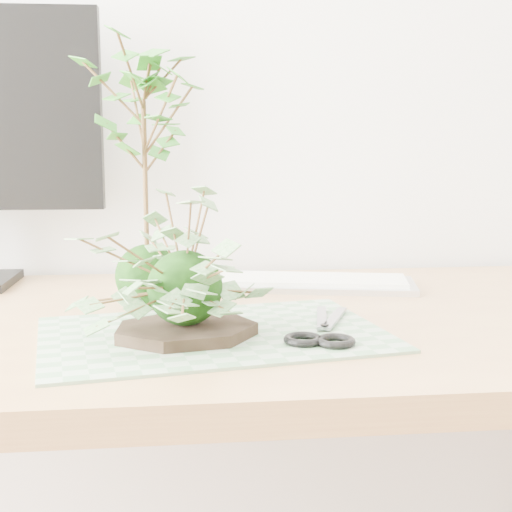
# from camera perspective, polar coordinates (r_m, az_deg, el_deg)

# --- Properties ---
(desk) EXTENTS (1.60, 0.70, 0.74)m
(desk) POSITION_cam_1_polar(r_m,az_deg,el_deg) (1.06, -1.05, -9.36)
(desk) COLOR tan
(desk) RESTS_ON ground_plane
(cutting_mat) EXTENTS (0.48, 0.36, 0.00)m
(cutting_mat) POSITION_cam_1_polar(r_m,az_deg,el_deg) (0.92, -3.42, -6.26)
(cutting_mat) COLOR #5F8E61
(cutting_mat) RESTS_ON desk
(stone_dish) EXTENTS (0.22, 0.22, 0.01)m
(stone_dish) POSITION_cam_1_polar(r_m,az_deg,el_deg) (0.91, -5.65, -5.96)
(stone_dish) COLOR black
(stone_dish) RESTS_ON cutting_mat
(ivy_kokedama) EXTENTS (0.29, 0.29, 0.19)m
(ivy_kokedama) POSITION_cam_1_polar(r_m,az_deg,el_deg) (0.89, -5.75, 0.26)
(ivy_kokedama) COLOR black
(ivy_kokedama) RESTS_ON stone_dish
(maple_kokedama) EXTENTS (0.25, 0.25, 0.40)m
(maple_kokedama) POSITION_cam_1_polar(r_m,az_deg,el_deg) (1.06, -8.97, 10.91)
(maple_kokedama) COLOR black
(maple_kokedama) RESTS_ON desk
(keyboard) EXTENTS (0.46, 0.22, 0.02)m
(keyboard) POSITION_cam_1_polar(r_m,az_deg,el_deg) (1.23, 2.26, -2.10)
(keyboard) COLOR silver
(keyboard) RESTS_ON desk
(scissors) EXTENTS (0.10, 0.20, 0.01)m
(scissors) POSITION_cam_1_polar(r_m,az_deg,el_deg) (0.90, 5.82, -6.30)
(scissors) COLOR gray
(scissors) RESTS_ON cutting_mat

